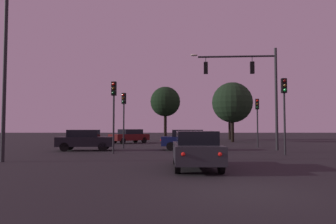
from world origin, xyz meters
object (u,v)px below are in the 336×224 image
object	(u,v)px
tree_left_far	(229,102)
car_crossing_right	(85,140)
tree_behind_sign	(165,102)
tree_center_horizon	(232,103)
car_crossing_left	(189,139)
traffic_light_corner_left	(124,109)
traffic_light_corner_right	(284,101)
traffic_signal_mast_arm	(252,81)
car_far_lane	(130,136)
traffic_light_median	(114,103)
car_nearside_lane	(196,149)
parking_lot_lamp_post	(5,51)
traffic_light_far_side	(257,113)

from	to	relation	value
tree_left_far	car_crossing_right	bearing A→B (deg)	-123.55
tree_behind_sign	tree_center_horizon	distance (m)	9.63
car_crossing_left	tree_center_horizon	size ratio (longest dim) A/B	0.61
car_crossing_left	tree_left_far	world-z (taller)	tree_left_far
traffic_light_corner_left	traffic_light_corner_right	world-z (taller)	traffic_light_corner_right
car_crossing_right	tree_left_far	distance (m)	27.44
traffic_light_corner_right	car_crossing_right	distance (m)	13.99
traffic_signal_mast_arm	car_far_lane	size ratio (longest dim) A/B	1.77
traffic_light_median	car_far_lane	bearing A→B (deg)	92.72
car_nearside_lane	car_far_lane	size ratio (longest dim) A/B	1.08
traffic_light_corner_right	tree_center_horizon	size ratio (longest dim) A/B	0.66
traffic_light_median	tree_behind_sign	size ratio (longest dim) A/B	0.64
traffic_light_corner_right	car_crossing_right	xyz separation A→B (m)	(-13.19, 3.92, -2.51)
traffic_light_corner_left	tree_left_far	world-z (taller)	tree_left_far
parking_lot_lamp_post	traffic_signal_mast_arm	bearing A→B (deg)	29.47
traffic_signal_mast_arm	tree_behind_sign	size ratio (longest dim) A/B	1.05
car_crossing_right	traffic_light_corner_left	bearing A→B (deg)	44.59
car_nearside_lane	parking_lot_lamp_post	xyz separation A→B (m)	(-9.18, 2.49, 4.63)
traffic_light_far_side	tree_left_far	xyz separation A→B (m)	(1.23, 18.68, 2.50)
traffic_light_median	parking_lot_lamp_post	distance (m)	7.04
traffic_light_median	car_nearside_lane	distance (m)	9.11
traffic_light_median	traffic_light_corner_right	bearing A→B (deg)	-5.81
car_nearside_lane	car_crossing_left	world-z (taller)	same
parking_lot_lamp_post	tree_center_horizon	size ratio (longest dim) A/B	1.22
traffic_light_far_side	tree_left_far	distance (m)	18.89
car_crossing_right	traffic_light_far_side	bearing A→B (deg)	15.69
traffic_light_corner_right	car_crossing_left	xyz separation A→B (m)	(-5.54, 4.50, -2.51)
car_nearside_lane	tree_left_far	distance (m)	34.03
car_nearside_lane	tree_left_far	bearing A→B (deg)	76.71
tree_behind_sign	tree_center_horizon	bearing A→B (deg)	-33.40
traffic_light_corner_left	car_crossing_right	world-z (taller)	traffic_light_corner_left
traffic_light_far_side	car_nearside_lane	bearing A→B (deg)	-114.77
car_crossing_left	parking_lot_lamp_post	size ratio (longest dim) A/B	0.50
tree_behind_sign	traffic_light_corner_right	bearing A→B (deg)	-72.45
traffic_light_median	tree_behind_sign	distance (m)	22.91
traffic_signal_mast_arm	parking_lot_lamp_post	size ratio (longest dim) A/B	0.88
tree_center_horizon	car_nearside_lane	bearing A→B (deg)	-104.78
traffic_light_far_side	tree_behind_sign	distance (m)	17.96
tree_behind_sign	car_crossing_left	bearing A→B (deg)	-84.20
traffic_light_corner_right	car_nearside_lane	size ratio (longest dim) A/B	1.01
car_far_lane	parking_lot_lamp_post	xyz separation A→B (m)	(-3.86, -19.21, 4.63)
traffic_light_median	traffic_light_corner_left	bearing A→B (deg)	90.97
traffic_light_corner_left	car_crossing_right	distance (m)	4.20
traffic_light_median	tree_center_horizon	world-z (taller)	tree_center_horizon
traffic_signal_mast_arm	tree_center_horizon	bearing A→B (deg)	84.60
traffic_light_corner_left	car_nearside_lane	distance (m)	13.76
traffic_light_corner_right	tree_center_horizon	bearing A→B (deg)	88.32
traffic_light_corner_left	tree_behind_sign	size ratio (longest dim) A/B	0.62
traffic_light_corner_left	tree_left_far	size ratio (longest dim) A/B	0.62
traffic_light_corner_left	parking_lot_lamp_post	bearing A→B (deg)	-113.53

